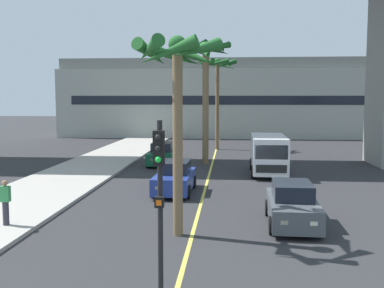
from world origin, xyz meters
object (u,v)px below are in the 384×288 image
object	(u,v)px
delivery_van	(269,153)
traffic_light_median_near	(160,188)
palm_tree_mid_median	(178,71)
palm_tree_far_median	(205,66)
car_queue_second	(175,178)
car_queue_third	(162,155)
pedestrian_near_crosswalk	(5,202)
palm_tree_near_median	(217,73)
car_queue_front	(292,206)

from	to	relation	value
delivery_van	traffic_light_median_near	bearing A→B (deg)	-102.06
palm_tree_mid_median	palm_tree_far_median	world-z (taller)	palm_tree_far_median
car_queue_second	traffic_light_median_near	bearing A→B (deg)	-84.53
traffic_light_median_near	palm_tree_mid_median	bearing A→B (deg)	92.26
car_queue_third	pedestrian_near_crosswalk	size ratio (longest dim) A/B	2.54
palm_tree_near_median	pedestrian_near_crosswalk	size ratio (longest dim) A/B	5.03
car_queue_third	car_queue_second	bearing A→B (deg)	-77.77
traffic_light_median_near	car_queue_third	bearing A→B (deg)	98.39
car_queue_second	palm_tree_far_median	distance (m)	11.60
car_queue_second	delivery_van	distance (m)	7.76
car_queue_second	car_queue_third	bearing A→B (deg)	102.23
palm_tree_near_median	palm_tree_far_median	size ratio (longest dim) A/B	0.95
car_queue_third	palm_tree_far_median	size ratio (longest dim) A/B	0.48
car_queue_front	car_queue_third	size ratio (longest dim) A/B	1.01
pedestrian_near_crosswalk	car_queue_second	bearing A→B (deg)	52.33
palm_tree_mid_median	pedestrian_near_crosswalk	size ratio (longest dim) A/B	4.15
car_queue_second	pedestrian_near_crosswalk	distance (m)	8.59
car_queue_third	palm_tree_mid_median	size ratio (longest dim) A/B	0.61
delivery_van	palm_tree_far_median	xyz separation A→B (m)	(-4.10, 3.94, 5.59)
car_queue_front	delivery_van	bearing A→B (deg)	89.84
palm_tree_near_median	palm_tree_mid_median	size ratio (longest dim) A/B	1.21
car_queue_third	traffic_light_median_near	bearing A→B (deg)	-81.61
pedestrian_near_crosswalk	delivery_van	bearing A→B (deg)	50.82
delivery_van	palm_tree_mid_median	world-z (taller)	palm_tree_mid_median
palm_tree_near_median	pedestrian_near_crosswalk	world-z (taller)	palm_tree_near_median
palm_tree_mid_median	palm_tree_far_median	distance (m)	16.83
car_queue_second	pedestrian_near_crosswalk	world-z (taller)	pedestrian_near_crosswalk
pedestrian_near_crosswalk	car_queue_front	bearing A→B (deg)	7.98
palm_tree_far_median	pedestrian_near_crosswalk	xyz separation A→B (m)	(-6.21, -16.58, -5.88)
traffic_light_median_near	palm_tree_mid_median	distance (m)	6.03
car_queue_second	palm_tree_far_median	xyz separation A→B (m)	(0.96, 9.79, 6.15)
traffic_light_median_near	car_queue_second	bearing A→B (deg)	95.47
car_queue_third	palm_tree_mid_median	distance (m)	17.14
car_queue_front	palm_tree_far_median	distance (m)	16.84
palm_tree_far_median	car_queue_third	bearing A→B (deg)	-168.46
traffic_light_median_near	palm_tree_near_median	xyz separation A→B (m)	(0.35, 31.29, 4.13)
car_queue_second	pedestrian_near_crosswalk	size ratio (longest dim) A/B	2.56
palm_tree_mid_median	car_queue_second	bearing A→B (deg)	97.89
car_queue_third	palm_tree_mid_median	bearing A→B (deg)	-79.64
palm_tree_mid_median	pedestrian_near_crosswalk	bearing A→B (deg)	178.17
palm_tree_near_median	pedestrian_near_crosswalk	xyz separation A→B (m)	(-6.77, -25.78, -5.85)
palm_tree_far_median	pedestrian_near_crosswalk	bearing A→B (deg)	-110.53
car_queue_front	palm_tree_near_median	bearing A→B (deg)	98.18
palm_tree_near_median	palm_tree_mid_median	xyz separation A→B (m)	(-0.56, -25.98, -1.29)
palm_tree_mid_median	palm_tree_far_median	size ratio (longest dim) A/B	0.78
car_queue_front	palm_tree_far_median	size ratio (longest dim) A/B	0.48
car_queue_front	traffic_light_median_near	distance (m)	8.20
car_queue_second	pedestrian_near_crosswalk	bearing A→B (deg)	-127.67
car_queue_second	palm_tree_mid_median	world-z (taller)	palm_tree_mid_median
delivery_van	pedestrian_near_crosswalk	world-z (taller)	delivery_van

